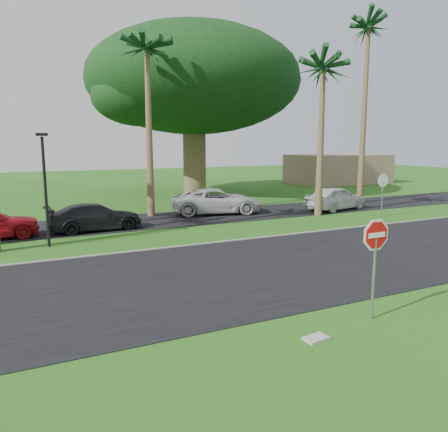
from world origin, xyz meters
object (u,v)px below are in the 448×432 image
stop_sign_far (383,186)px  car_dark (95,217)px  stop_sign_near (375,248)px  car_minivan (217,201)px  car_pickup (335,198)px

stop_sign_far → car_dark: bearing=-11.3°
stop_sign_near → stop_sign_far: (11.50, 11.00, 0.00)m
car_minivan → car_pickup: bearing=-91.8°
stop_sign_near → car_pickup: size_ratio=0.59×
stop_sign_near → car_dark: stop_sign_near is taller
stop_sign_near → car_dark: (-4.17, 14.12, -1.12)m
stop_sign_far → car_dark: size_ratio=0.58×
stop_sign_near → stop_sign_far: bearing=43.7°
stop_sign_near → stop_sign_far: size_ratio=1.00×
stop_sign_far → car_minivan: bearing=-32.3°
car_dark → car_minivan: 7.78m
car_dark → car_pickup: (14.96, 0.09, 0.10)m
car_pickup → stop_sign_near: bearing=131.4°
car_minivan → car_pickup: car_minivan is taller
car_dark → car_minivan: size_ratio=0.83×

